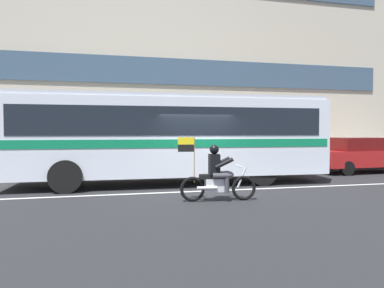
{
  "coord_description": "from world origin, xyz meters",
  "views": [
    {
      "loc": [
        -2.72,
        -11.2,
        1.94
      ],
      "look_at": [
        -0.32,
        -0.72,
        1.53
      ],
      "focal_mm": 31.93,
      "sensor_mm": 36.0,
      "label": 1
    }
  ],
  "objects_px": {
    "transit_bus": "(171,133)",
    "parked_sedan_curbside": "(361,154)",
    "motorcycle_with_rider": "(218,177)",
    "fire_hydrant": "(276,161)"
  },
  "relations": [
    {
      "from": "parked_sedan_curbside",
      "to": "transit_bus",
      "type": "bearing_deg",
      "value": -171.46
    },
    {
      "from": "transit_bus",
      "to": "parked_sedan_curbside",
      "type": "height_order",
      "value": "transit_bus"
    },
    {
      "from": "transit_bus",
      "to": "parked_sedan_curbside",
      "type": "bearing_deg",
      "value": 8.54
    },
    {
      "from": "motorcycle_with_rider",
      "to": "fire_hydrant",
      "type": "xyz_separation_m",
      "value": [
        4.84,
        6.07,
        -0.15
      ]
    },
    {
      "from": "motorcycle_with_rider",
      "to": "parked_sedan_curbside",
      "type": "distance_m",
      "value": 9.72
    },
    {
      "from": "parked_sedan_curbside",
      "to": "fire_hydrant",
      "type": "distance_m",
      "value": 3.88
    },
    {
      "from": "transit_bus",
      "to": "motorcycle_with_rider",
      "type": "height_order",
      "value": "transit_bus"
    },
    {
      "from": "transit_bus",
      "to": "parked_sedan_curbside",
      "type": "xyz_separation_m",
      "value": [
        9.24,
        1.39,
        -1.03
      ]
    },
    {
      "from": "transit_bus",
      "to": "fire_hydrant",
      "type": "bearing_deg",
      "value": 25.65
    },
    {
      "from": "parked_sedan_curbside",
      "to": "fire_hydrant",
      "type": "xyz_separation_m",
      "value": [
        -3.64,
        1.3,
        -0.33
      ]
    }
  ]
}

